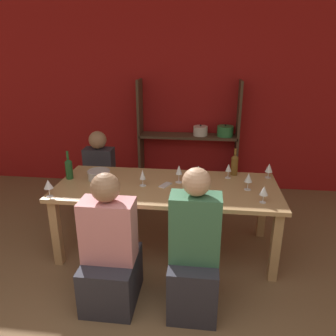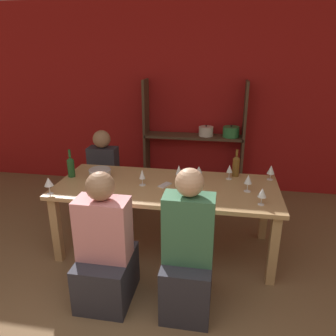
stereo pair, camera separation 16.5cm
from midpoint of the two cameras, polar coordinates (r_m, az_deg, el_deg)
wall_back_red at (r=4.93m, az=0.26°, el=12.02°), size 8.80×0.06×2.70m
shelf_unit at (r=4.87m, az=3.10°, el=2.76°), size 1.45×0.30×1.64m
dining_table at (r=3.34m, az=-1.62°, el=-4.38°), size 2.23×0.94×0.74m
mixing_bowl at (r=3.54m, az=-13.26°, el=-1.11°), size 0.24×0.24×0.10m
wine_bottle_green at (r=3.62m, az=-18.14°, el=-0.03°), size 0.08×0.08×0.30m
wine_bottle_dark at (r=3.60m, az=10.22°, el=0.63°), size 0.08×0.08×0.30m
wine_glass_empty_a at (r=3.50m, az=9.17°, el=-0.01°), size 0.06×0.06×0.16m
wine_glass_empty_b at (r=3.27m, az=-5.89°, el=-1.24°), size 0.07×0.07×0.17m
wine_glass_empty_c at (r=3.33m, az=0.51°, el=-0.40°), size 0.07×0.07×0.19m
wine_glass_empty_d at (r=3.24m, az=-21.51°, el=-2.70°), size 0.08×0.08×0.17m
wine_glass_red_a at (r=3.60m, az=15.93°, el=-0.04°), size 0.08×0.08×0.16m
wine_glass_red_b at (r=3.30m, az=-12.79°, el=-1.32°), size 0.08×0.08×0.17m
wine_glass_red_c at (r=3.00m, az=14.86°, el=-3.93°), size 0.08×0.08×0.16m
wine_glass_red_d at (r=3.44m, az=3.95°, el=-0.28°), size 0.07×0.07×0.15m
wine_glass_red_e at (r=3.24m, az=12.43°, el=-1.75°), size 0.08×0.08×0.17m
cell_phone at (r=3.30m, az=-1.88°, el=-2.99°), size 0.13×0.17×0.01m
person_near_a at (r=2.84m, az=-11.71°, el=-14.97°), size 0.43×0.53×1.16m
person_far_a at (r=4.33m, az=-12.69°, el=-2.53°), size 0.36×0.46×1.09m
person_near_b at (r=2.69m, az=2.74°, el=-15.76°), size 0.39×0.48×1.24m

